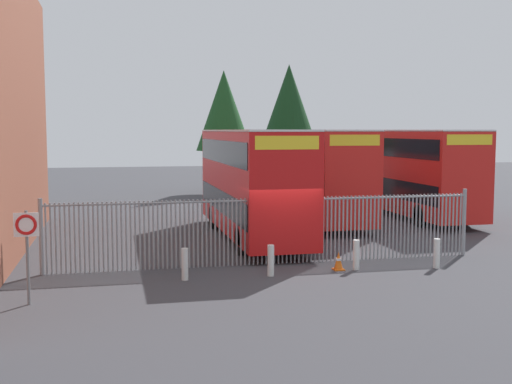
% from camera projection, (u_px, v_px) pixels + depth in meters
% --- Properties ---
extents(ground_plane, '(100.00, 100.00, 0.00)m').
position_uv_depth(ground_plane, '(237.00, 228.00, 28.87)').
color(ground_plane, '#3D3D42').
extents(palisade_fence, '(14.35, 0.14, 2.35)m').
position_uv_depth(palisade_fence, '(268.00, 229.00, 20.88)').
color(palisade_fence, gray).
rests_on(palisade_fence, ground).
extents(double_decker_bus_near_gate, '(2.54, 10.81, 4.42)m').
position_uv_depth(double_decker_bus_near_gate, '(252.00, 179.00, 25.78)').
color(double_decker_bus_near_gate, red).
rests_on(double_decker_bus_near_gate, ground).
extents(double_decker_bus_behind_fence_left, '(2.54, 10.81, 4.42)m').
position_uv_depth(double_decker_bus_behind_fence_left, '(411.00, 169.00, 32.25)').
color(double_decker_bus_behind_fence_left, red).
rests_on(double_decker_bus_behind_fence_left, ground).
extents(double_decker_bus_behind_fence_right, '(2.54, 10.81, 4.42)m').
position_uv_depth(double_decker_bus_behind_fence_right, '(313.00, 171.00, 30.85)').
color(double_decker_bus_behind_fence_right, red).
rests_on(double_decker_bus_behind_fence_right, ground).
extents(bollard_near_left, '(0.20, 0.20, 0.95)m').
position_uv_depth(bollard_near_left, '(185.00, 264.00, 18.71)').
color(bollard_near_left, silver).
rests_on(bollard_near_left, ground).
extents(bollard_center_front, '(0.20, 0.20, 0.95)m').
position_uv_depth(bollard_center_front, '(271.00, 260.00, 19.23)').
color(bollard_center_front, silver).
rests_on(bollard_center_front, ground).
extents(bollard_near_right, '(0.20, 0.20, 0.95)m').
position_uv_depth(bollard_near_right, '(356.00, 255.00, 20.11)').
color(bollard_near_right, silver).
rests_on(bollard_near_right, ground).
extents(bollard_far_right, '(0.20, 0.20, 0.95)m').
position_uv_depth(bollard_far_right, '(437.00, 253.00, 20.33)').
color(bollard_far_right, silver).
rests_on(bollard_far_right, ground).
extents(traffic_cone_by_gate, '(0.34, 0.34, 0.59)m').
position_uv_depth(traffic_cone_by_gate, '(338.00, 261.00, 20.08)').
color(traffic_cone_by_gate, orange).
rests_on(traffic_cone_by_gate, ground).
extents(speed_limit_sign_post, '(0.60, 0.14, 2.40)m').
position_uv_depth(speed_limit_sign_post, '(27.00, 235.00, 15.91)').
color(speed_limit_sign_post, slate).
rests_on(speed_limit_sign_post, ground).
extents(tree_tall_back, '(3.87, 3.87, 8.53)m').
position_uv_depth(tree_tall_back, '(224.00, 111.00, 44.12)').
color(tree_tall_back, '#4C3823').
rests_on(tree_tall_back, ground).
extents(tree_short_side, '(4.77, 4.77, 9.52)m').
position_uv_depth(tree_short_side, '(289.00, 108.00, 49.83)').
color(tree_short_side, '#4C3823').
rests_on(tree_short_side, ground).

